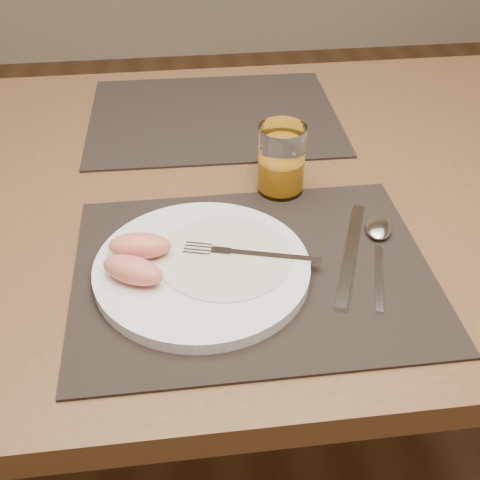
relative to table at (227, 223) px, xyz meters
name	(u,v)px	position (x,y,z in m)	size (l,w,h in m)	color
ground	(230,454)	(0.00, 0.00, -0.67)	(5.00, 5.00, 0.00)	#56361D
table	(227,223)	(0.00, 0.00, 0.00)	(1.40, 0.90, 0.75)	brown
placemat_near	(253,271)	(0.01, -0.22, 0.09)	(0.45, 0.35, 0.00)	black
placemat_far	(214,116)	(0.00, 0.22, 0.09)	(0.45, 0.35, 0.00)	black
plate	(202,268)	(-0.05, -0.22, 0.10)	(0.27, 0.27, 0.02)	white
plate_dressing	(225,256)	(-0.02, -0.21, 0.10)	(0.17, 0.17, 0.00)	white
fork	(240,253)	(0.00, -0.21, 0.11)	(0.17, 0.06, 0.00)	silver
knife	(349,261)	(0.14, -0.22, 0.09)	(0.09, 0.21, 0.01)	silver
spoon	(378,234)	(0.19, -0.18, 0.09)	(0.08, 0.19, 0.01)	silver
juice_glass	(281,163)	(0.08, -0.04, 0.13)	(0.07, 0.07, 0.10)	white
grapefruit_wedges	(136,258)	(-0.13, -0.22, 0.12)	(0.09, 0.10, 0.03)	#EB7E60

